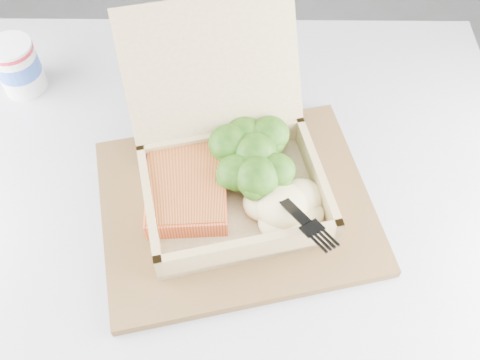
# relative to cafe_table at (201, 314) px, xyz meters

# --- Properties ---
(floor) EXTENTS (4.00, 4.00, 0.00)m
(floor) POSITION_rel_cafe_table_xyz_m (-0.63, 0.39, -0.57)
(floor) COLOR gray
(floor) RESTS_ON ground
(cafe_table) EXTENTS (0.95, 0.95, 0.76)m
(cafe_table) POSITION_rel_cafe_table_xyz_m (0.00, 0.00, 0.00)
(cafe_table) COLOR black
(cafe_table) RESTS_ON floor
(serving_tray) EXTENTS (0.41, 0.36, 0.01)m
(serving_tray) POSITION_rel_cafe_table_xyz_m (0.05, 0.07, 0.21)
(serving_tray) COLOR brown
(serving_tray) RESTS_ON cafe_table
(takeout_container) EXTENTS (0.29, 0.32, 0.19)m
(takeout_container) POSITION_rel_cafe_table_xyz_m (0.04, 0.11, 0.26)
(takeout_container) COLOR tan
(takeout_container) RESTS_ON serving_tray
(salmon_fillet) EXTENTS (0.11, 0.14, 0.03)m
(salmon_fillet) POSITION_rel_cafe_table_xyz_m (-0.01, 0.08, 0.24)
(salmon_fillet) COLOR orange
(salmon_fillet) RESTS_ON takeout_container
(broccoli_pile) EXTENTS (0.13, 0.13, 0.05)m
(broccoli_pile) POSITION_rel_cafe_table_xyz_m (0.07, 0.12, 0.25)
(broccoli_pile) COLOR #417A1B
(broccoli_pile) RESTS_ON takeout_container
(mashed_potatoes) EXTENTS (0.11, 0.09, 0.04)m
(mashed_potatoes) POSITION_rel_cafe_table_xyz_m (0.11, 0.05, 0.24)
(mashed_potatoes) COLOR #F2E49C
(mashed_potatoes) RESTS_ON takeout_container
(plastic_fork) EXTENTS (0.11, 0.15, 0.04)m
(plastic_fork) POSITION_rel_cafe_table_xyz_m (0.09, 0.08, 0.26)
(plastic_fork) COLOR black
(plastic_fork) RESTS_ON mashed_potatoes
(paper_cup) EXTENTS (0.07, 0.07, 0.08)m
(paper_cup) POSITION_rel_cafe_table_xyz_m (-0.29, 0.27, 0.24)
(paper_cup) COLOR white
(paper_cup) RESTS_ON cafe_table
(receipt) EXTENTS (0.10, 0.16, 0.00)m
(receipt) POSITION_rel_cafe_table_xyz_m (0.05, 0.26, 0.20)
(receipt) COLOR white
(receipt) RESTS_ON cafe_table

